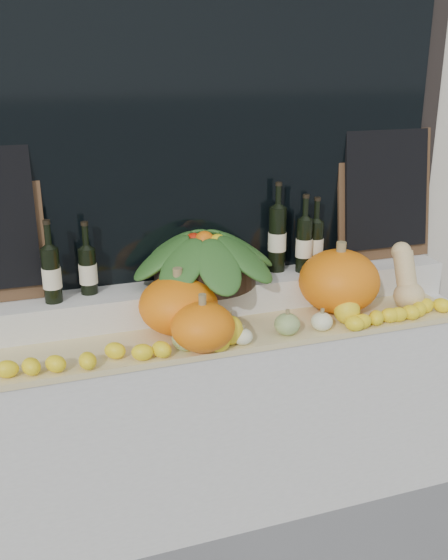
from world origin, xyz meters
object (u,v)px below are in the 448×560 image
at_px(pumpkin_left, 179,305).
at_px(produce_bowl, 205,257).
at_px(wine_bottle_tall, 277,238).
at_px(pumpkin_right, 339,281).
at_px(butternut_squash, 407,281).

xyz_separation_m(pumpkin_left, produce_bowl, (0.17, 0.18, 0.13)).
relative_size(pumpkin_left, wine_bottle_tall, 0.79).
relative_size(pumpkin_right, butternut_squash, 1.24).
bearing_deg(pumpkin_left, butternut_squash, -3.42).
bearing_deg(pumpkin_right, wine_bottle_tall, 129.57).
bearing_deg(pumpkin_left, produce_bowl, 46.79).
height_order(pumpkin_left, wine_bottle_tall, wine_bottle_tall).
bearing_deg(butternut_squash, pumpkin_right, 170.20).
xyz_separation_m(pumpkin_right, wine_bottle_tall, (-0.20, 0.24, 0.15)).
bearing_deg(produce_bowl, pumpkin_left, -133.21).
relative_size(pumpkin_left, produce_bowl, 0.48).
height_order(pumpkin_right, wine_bottle_tall, wine_bottle_tall).
bearing_deg(wine_bottle_tall, produce_bowl, -172.10).
height_order(produce_bowl, wine_bottle_tall, wine_bottle_tall).
height_order(butternut_squash, wine_bottle_tall, wine_bottle_tall).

